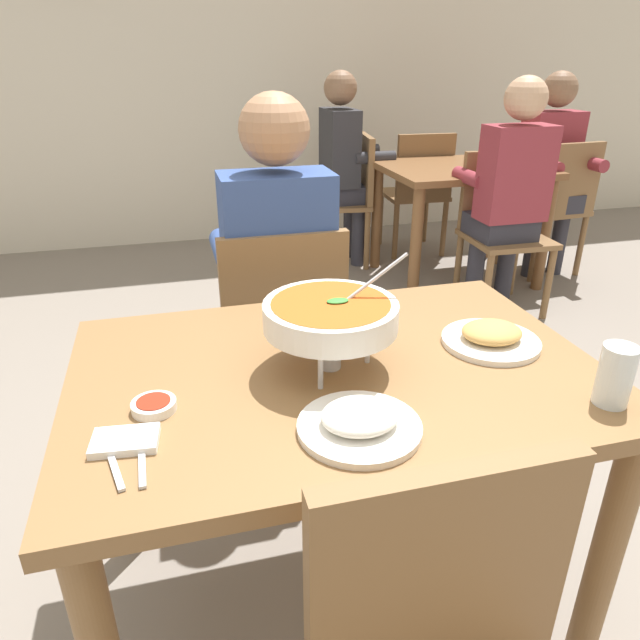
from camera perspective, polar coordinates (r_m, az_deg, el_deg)
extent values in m
plane|color=gray|center=(1.83, 1.34, -25.62)|extent=(16.00, 16.00, 0.00)
cube|color=beige|center=(4.78, -12.10, 25.54)|extent=(10.00, 0.10, 3.00)
cube|color=brown|center=(1.34, 1.65, -5.32)|extent=(1.20, 0.82, 0.04)
cylinder|color=brown|center=(1.57, 26.30, -20.55)|extent=(0.07, 0.07, 0.71)
cylinder|color=brown|center=(1.81, -18.87, -12.18)|extent=(0.07, 0.07, 0.71)
cylinder|color=brown|center=(2.00, 13.69, -7.60)|extent=(0.07, 0.07, 0.71)
cube|color=brown|center=(2.16, -4.37, -1.95)|extent=(0.44, 0.44, 0.03)
cube|color=brown|center=(1.88, -3.45, 1.89)|extent=(0.42, 0.04, 0.45)
cylinder|color=brown|center=(2.47, -0.71, -4.17)|extent=(0.04, 0.04, 0.42)
cylinder|color=brown|center=(2.42, -9.51, -5.24)|extent=(0.04, 0.04, 0.42)
cylinder|color=brown|center=(2.16, 1.82, -8.93)|extent=(0.04, 0.04, 0.42)
cylinder|color=brown|center=(2.10, -8.35, -10.33)|extent=(0.04, 0.04, 0.42)
cylinder|color=#2D2D38|center=(2.30, -1.84, -6.12)|extent=(0.10, 0.10, 0.45)
cylinder|color=#2D2D38|center=(2.27, -6.79, -6.75)|extent=(0.10, 0.10, 0.45)
cube|color=#2D2D38|center=(2.11, -4.34, -0.38)|extent=(0.32, 0.32, 0.12)
cube|color=#334C8C|center=(1.93, -4.18, 6.99)|extent=(0.36, 0.20, 0.50)
sphere|color=#A57756|center=(1.84, -4.56, 18.29)|extent=(0.22, 0.22, 0.22)
cylinder|color=#334C8C|center=(2.16, -0.97, 7.67)|extent=(0.08, 0.28, 0.08)
cylinder|color=#334C8C|center=(2.11, -9.49, 6.90)|extent=(0.08, 0.28, 0.08)
cube|color=brown|center=(0.98, 11.84, -24.54)|extent=(0.42, 0.04, 0.45)
cylinder|color=silver|center=(1.33, 4.82, -2.38)|extent=(0.01, 0.01, 0.10)
cylinder|color=silver|center=(1.36, -1.65, -1.60)|extent=(0.01, 0.01, 0.10)
cylinder|color=silver|center=(1.23, 0.05, -4.75)|extent=(0.01, 0.01, 0.10)
torus|color=silver|center=(1.28, 1.10, -0.87)|extent=(0.21, 0.21, 0.01)
cylinder|color=#B2B2B7|center=(1.32, 1.07, -4.08)|extent=(0.05, 0.05, 0.04)
cone|color=orange|center=(1.30, 1.08, -2.85)|extent=(0.02, 0.02, 0.04)
cylinder|color=white|center=(1.27, 1.11, 0.35)|extent=(0.30, 0.30, 0.06)
cylinder|color=#B75119|center=(1.26, 1.12, 1.38)|extent=(0.26, 0.26, 0.01)
ellipsoid|color=#388433|center=(1.26, 2.00, 1.85)|extent=(0.05, 0.03, 0.01)
cylinder|color=silver|center=(1.29, 4.75, 3.56)|extent=(0.18, 0.01, 0.13)
cylinder|color=white|center=(1.12, 3.91, -10.52)|extent=(0.24, 0.24, 0.01)
ellipsoid|color=white|center=(1.11, 3.94, -9.45)|extent=(0.15, 0.13, 0.04)
cylinder|color=white|center=(1.49, 16.51, -2.03)|extent=(0.24, 0.24, 0.01)
ellipsoid|color=tan|center=(1.48, 16.63, -1.15)|extent=(0.15, 0.13, 0.04)
cylinder|color=white|center=(1.22, -16.11, -8.16)|extent=(0.09, 0.09, 0.02)
cylinder|color=maroon|center=(1.22, -16.16, -7.81)|extent=(0.07, 0.07, 0.01)
cube|color=white|center=(1.14, -18.72, -11.25)|extent=(0.13, 0.09, 0.02)
cube|color=silver|center=(1.11, -19.84, -13.00)|extent=(0.05, 0.17, 0.01)
cube|color=silver|center=(1.10, -17.20, -12.77)|extent=(0.02, 0.17, 0.01)
cylinder|color=silver|center=(1.31, 27.17, -4.90)|extent=(0.07, 0.07, 0.13)
cylinder|color=orange|center=(1.32, 27.01, -5.65)|extent=(0.06, 0.06, 0.08)
cube|color=brown|center=(3.91, 13.89, 14.29)|extent=(1.00, 0.80, 0.04)
cylinder|color=brown|center=(3.51, 9.45, 7.15)|extent=(0.07, 0.07, 0.71)
cylinder|color=brown|center=(3.95, 21.33, 7.76)|extent=(0.07, 0.07, 0.71)
cylinder|color=brown|center=(4.11, 5.62, 10.00)|extent=(0.07, 0.07, 0.71)
cylinder|color=brown|center=(4.49, 16.39, 10.39)|extent=(0.07, 0.07, 0.71)
cube|color=brown|center=(4.31, 21.33, 10.18)|extent=(0.47, 0.47, 0.03)
cube|color=brown|center=(4.11, 23.63, 12.63)|extent=(0.42, 0.07, 0.45)
cylinder|color=brown|center=(4.62, 21.25, 8.20)|extent=(0.04, 0.04, 0.42)
cylinder|color=brown|center=(4.39, 17.39, 7.94)|extent=(0.04, 0.04, 0.42)
cylinder|color=brown|center=(4.35, 24.37, 6.70)|extent=(0.04, 0.04, 0.42)
cylinder|color=brown|center=(4.11, 20.45, 6.36)|extent=(0.04, 0.04, 0.42)
cube|color=brown|center=(3.52, 17.96, 7.64)|extent=(0.46, 0.46, 0.03)
cube|color=brown|center=(3.63, 16.92, 12.21)|extent=(0.42, 0.06, 0.45)
cylinder|color=brown|center=(3.35, 16.19, 2.89)|extent=(0.04, 0.04, 0.42)
cylinder|color=brown|center=(3.54, 21.64, 3.30)|extent=(0.04, 0.04, 0.42)
cylinder|color=brown|center=(3.66, 13.48, 5.10)|extent=(0.04, 0.04, 0.42)
cylinder|color=brown|center=(3.84, 18.63, 5.38)|extent=(0.04, 0.04, 0.42)
cube|color=brown|center=(4.19, 1.68, 11.47)|extent=(0.50, 0.50, 0.03)
cube|color=brown|center=(4.17, 4.53, 14.72)|extent=(0.10, 0.42, 0.45)
cylinder|color=brown|center=(4.41, -1.19, 9.13)|extent=(0.04, 0.04, 0.42)
cylinder|color=brown|center=(4.04, -0.67, 7.67)|extent=(0.04, 0.04, 0.42)
cylinder|color=brown|center=(4.46, 3.75, 9.26)|extent=(0.04, 0.04, 0.42)
cylinder|color=brown|center=(4.10, 4.67, 7.83)|extent=(0.04, 0.04, 0.42)
cube|color=brown|center=(4.51, 9.19, 12.15)|extent=(0.46, 0.46, 0.03)
cube|color=brown|center=(4.28, 10.37, 14.67)|extent=(0.42, 0.06, 0.45)
cylinder|color=brown|center=(4.80, 10.38, 10.08)|extent=(0.04, 0.04, 0.42)
cylinder|color=brown|center=(4.68, 5.98, 9.94)|extent=(0.04, 0.04, 0.42)
cylinder|color=brown|center=(4.47, 12.16, 8.80)|extent=(0.04, 0.04, 0.42)
cylinder|color=brown|center=(4.33, 7.48, 8.64)|extent=(0.04, 0.04, 0.42)
cylinder|color=#2D2D38|center=(4.21, 20.31, 7.04)|extent=(0.10, 0.10, 0.45)
cylinder|color=#2D2D38|center=(4.33, 22.52, 7.15)|extent=(0.10, 0.10, 0.45)
cube|color=#2D2D38|center=(4.23, 21.73, 10.93)|extent=(0.32, 0.32, 0.12)
cube|color=maroon|center=(4.24, 21.77, 15.26)|extent=(0.36, 0.20, 0.50)
sphere|color=#846047|center=(4.20, 22.64, 20.33)|extent=(0.22, 0.22, 0.22)
cylinder|color=maroon|center=(4.00, 21.41, 14.08)|extent=(0.08, 0.28, 0.08)
cylinder|color=maroon|center=(4.19, 25.08, 13.90)|extent=(0.08, 0.28, 0.08)
cylinder|color=#2D2D38|center=(3.66, 17.82, 4.81)|extent=(0.10, 0.10, 0.45)
cylinder|color=#2D2D38|center=(3.56, 15.07, 4.59)|extent=(0.10, 0.10, 0.45)
cube|color=#2D2D38|center=(3.49, 17.36, 8.86)|extent=(0.32, 0.32, 0.12)
cube|color=maroon|center=(3.36, 18.76, 13.54)|extent=(0.36, 0.20, 0.50)
sphere|color=tan|center=(3.31, 19.71, 19.96)|extent=(0.22, 0.22, 0.22)
cylinder|color=maroon|center=(3.62, 19.12, 13.42)|extent=(0.08, 0.28, 0.08)
cylinder|color=maroon|center=(3.45, 14.55, 13.48)|extent=(0.08, 0.28, 0.08)
cylinder|color=#2D2D38|center=(4.18, 3.82, 8.43)|extent=(0.10, 0.10, 0.45)
cylinder|color=#2D2D38|center=(4.37, 2.98, 9.16)|extent=(0.10, 0.10, 0.45)
cube|color=#2D2D38|center=(4.19, 2.96, 12.51)|extent=(0.32, 0.32, 0.12)
cube|color=#2D2D33|center=(4.11, 1.95, 16.68)|extent=(0.20, 0.36, 0.50)
sphere|color=#846047|center=(4.08, 2.03, 21.97)|extent=(0.22, 0.22, 0.22)
cylinder|color=#2D2D33|center=(4.03, 5.45, 15.71)|extent=(0.28, 0.08, 0.08)
cylinder|color=#2D2D33|center=(4.33, 3.95, 16.39)|extent=(0.28, 0.08, 0.08)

